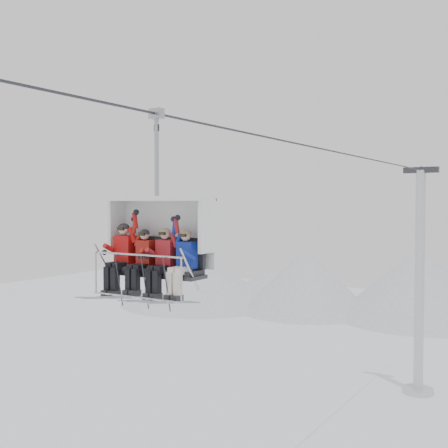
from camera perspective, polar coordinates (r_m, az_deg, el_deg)
The scene contains 7 objects.
lift_tower_right at distance 35.51m, azimuth 19.23°, elevation -7.01°, with size 2.00×1.80×13.48m.
haul_cable at distance 14.52m, azimuth -0.00°, elevation 9.72°, with size 0.06×0.06×50.00m, color #303035.
chairlift_carrier at distance 12.28m, azimuth -6.44°, elevation -1.07°, with size 2.51×1.17×3.98m.
skier_far_left at distance 12.64m, azimuth -10.35°, elevation -3.14°, with size 0.43×1.69×1.70m.
skier_center_left at distance 12.24m, azimuth -8.33°, elevation -3.56°, with size 0.37×1.69×1.51m.
skier_center_right at distance 11.89m, azimuth -6.23°, elevation -3.63°, with size 0.39×1.69×1.58m.
skier_far_right at distance 11.57m, azimuth -4.15°, elevation -3.85°, with size 0.38×1.69×1.53m.
Camera 1 is at (7.60, -12.23, 11.41)m, focal length 45.00 mm.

